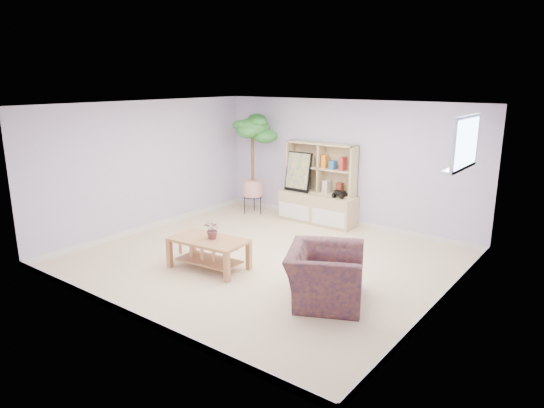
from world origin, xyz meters
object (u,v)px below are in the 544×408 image
Objects in this scene: floor_tree at (253,165)px; armchair at (325,271)px; coffee_table at (209,254)px; storage_unit at (318,184)px.

floor_tree is 1.94× the size of armchair.
floor_tree is (-1.44, 2.80, 0.81)m from coffee_table.
storage_unit is 1.49m from floor_tree.
coffee_table is at bearing -90.25° from storage_unit.
coffee_table is 3.25m from floor_tree.
storage_unit is 0.76× the size of floor_tree.
storage_unit is 3.52m from armchair.
armchair reaches higher than coffee_table.
floor_tree is at bearing 111.32° from coffee_table.
armchair is at bearing -2.48° from coffee_table.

